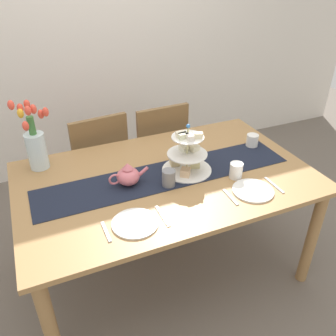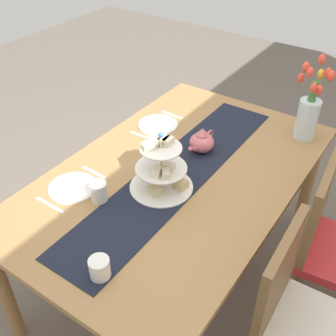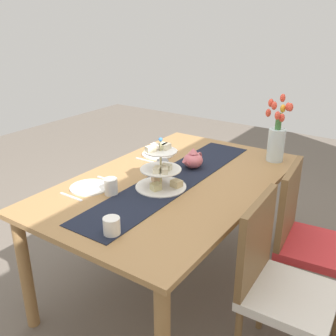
% 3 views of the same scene
% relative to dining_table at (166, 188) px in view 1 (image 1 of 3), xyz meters
% --- Properties ---
extents(ground_plane, '(8.00, 8.00, 0.00)m').
position_rel_dining_table_xyz_m(ground_plane, '(0.00, 0.00, -0.67)').
color(ground_plane, '#6B6056').
extents(room_wall_rear, '(6.00, 0.08, 2.60)m').
position_rel_dining_table_xyz_m(room_wall_rear, '(0.00, 1.64, 0.63)').
color(room_wall_rear, silver).
rests_on(room_wall_rear, ground_plane).
extents(dining_table, '(1.73, 1.07, 0.76)m').
position_rel_dining_table_xyz_m(dining_table, '(0.00, 0.00, 0.00)').
color(dining_table, '#A37747').
rests_on(dining_table, ground_plane).
extents(chair_left, '(0.46, 0.46, 0.91)m').
position_rel_dining_table_xyz_m(chair_left, '(-0.25, 0.76, -0.16)').
color(chair_left, brown).
rests_on(chair_left, ground_plane).
extents(chair_right, '(0.44, 0.44, 0.91)m').
position_rel_dining_table_xyz_m(chair_right, '(0.25, 0.76, -0.16)').
color(chair_right, brown).
rests_on(chair_right, ground_plane).
extents(table_runner, '(1.54, 0.30, 0.00)m').
position_rel_dining_table_xyz_m(table_runner, '(0.00, -0.00, 0.09)').
color(table_runner, black).
rests_on(table_runner, dining_table).
extents(tiered_cake_stand, '(0.30, 0.30, 0.30)m').
position_rel_dining_table_xyz_m(tiered_cake_stand, '(0.14, 0.00, 0.20)').
color(tiered_cake_stand, beige).
rests_on(tiered_cake_stand, table_runner).
extents(teapot, '(0.24, 0.13, 0.14)m').
position_rel_dining_table_xyz_m(teapot, '(-0.23, 0.00, 0.15)').
color(teapot, '#D66B75').
rests_on(teapot, table_runner).
extents(tulip_vase, '(0.21, 0.19, 0.45)m').
position_rel_dining_table_xyz_m(tulip_vase, '(-0.67, 0.40, 0.26)').
color(tulip_vase, silver).
rests_on(tulip_vase, dining_table).
extents(cream_jug, '(0.08, 0.08, 0.08)m').
position_rel_dining_table_xyz_m(cream_jug, '(0.68, 0.11, 0.13)').
color(cream_jug, white).
rests_on(cream_jug, dining_table).
extents(dinner_plate_left, '(0.23, 0.23, 0.01)m').
position_rel_dining_table_xyz_m(dinner_plate_left, '(-0.31, -0.34, 0.10)').
color(dinner_plate_left, white).
rests_on(dinner_plate_left, dining_table).
extents(fork_left, '(0.02, 0.15, 0.01)m').
position_rel_dining_table_xyz_m(fork_left, '(-0.46, -0.34, 0.10)').
color(fork_left, silver).
rests_on(fork_left, dining_table).
extents(knife_left, '(0.02, 0.17, 0.01)m').
position_rel_dining_table_xyz_m(knife_left, '(-0.17, -0.34, 0.10)').
color(knife_left, silver).
rests_on(knife_left, dining_table).
extents(dinner_plate_right, '(0.23, 0.23, 0.01)m').
position_rel_dining_table_xyz_m(dinner_plate_right, '(0.38, -0.34, 0.10)').
color(dinner_plate_right, white).
rests_on(dinner_plate_right, dining_table).
extents(fork_right, '(0.02, 0.15, 0.01)m').
position_rel_dining_table_xyz_m(fork_right, '(0.23, -0.34, 0.10)').
color(fork_right, silver).
rests_on(fork_right, dining_table).
extents(knife_right, '(0.02, 0.17, 0.01)m').
position_rel_dining_table_xyz_m(knife_right, '(0.52, -0.34, 0.10)').
color(knife_right, silver).
rests_on(knife_right, dining_table).
extents(mug_grey, '(0.08, 0.08, 0.09)m').
position_rel_dining_table_xyz_m(mug_grey, '(-0.03, -0.10, 0.14)').
color(mug_grey, slate).
rests_on(mug_grey, table_runner).
extents(mug_white_text, '(0.08, 0.08, 0.09)m').
position_rel_dining_table_xyz_m(mug_white_text, '(0.37, -0.18, 0.14)').
color(mug_white_text, white).
rests_on(mug_white_text, dining_table).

